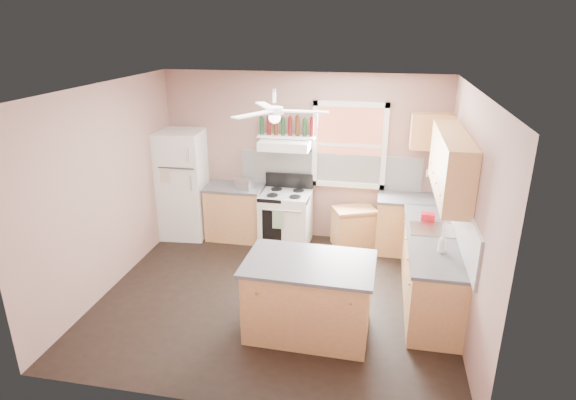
% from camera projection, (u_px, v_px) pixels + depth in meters
% --- Properties ---
extents(floor, '(4.50, 4.50, 0.00)m').
position_uv_depth(floor, '(276.00, 296.00, 6.37)').
color(floor, black).
rests_on(floor, ground).
extents(ceiling, '(4.50, 4.50, 0.00)m').
position_uv_depth(ceiling, '(274.00, 88.00, 5.43)').
color(ceiling, white).
rests_on(ceiling, ground).
extents(wall_back, '(4.50, 0.05, 2.70)m').
position_uv_depth(wall_back, '(302.00, 157.00, 7.77)').
color(wall_back, '#8E6A5F').
rests_on(wall_back, ground).
extents(wall_right, '(0.05, 4.00, 2.70)m').
position_uv_depth(wall_right, '(469.00, 213.00, 5.49)').
color(wall_right, '#8E6A5F').
rests_on(wall_right, ground).
extents(wall_left, '(0.05, 4.00, 2.70)m').
position_uv_depth(wall_left, '(106.00, 189.00, 6.31)').
color(wall_left, '#8E6A5F').
rests_on(wall_left, ground).
extents(backsplash_back, '(2.90, 0.03, 0.55)m').
position_uv_depth(backsplash_back, '(330.00, 170.00, 7.71)').
color(backsplash_back, white).
rests_on(backsplash_back, wall_back).
extents(backsplash_right, '(0.03, 2.60, 0.55)m').
position_uv_depth(backsplash_right, '(460.00, 217.00, 5.84)').
color(backsplash_right, white).
rests_on(backsplash_right, wall_right).
extents(window_view, '(1.00, 0.02, 1.20)m').
position_uv_depth(window_view, '(349.00, 145.00, 7.51)').
color(window_view, brown).
rests_on(window_view, wall_back).
extents(window_frame, '(1.16, 0.07, 1.36)m').
position_uv_depth(window_frame, '(349.00, 146.00, 7.48)').
color(window_frame, white).
rests_on(window_frame, wall_back).
extents(refrigerator, '(0.82, 0.80, 1.78)m').
position_uv_depth(refrigerator, '(182.00, 184.00, 7.94)').
color(refrigerator, white).
rests_on(refrigerator, floor).
extents(base_cabinet_left, '(0.90, 0.60, 0.86)m').
position_uv_depth(base_cabinet_left, '(236.00, 213.00, 7.98)').
color(base_cabinet_left, '#BB7B4E').
rests_on(base_cabinet_left, floor).
extents(counter_left, '(0.92, 0.62, 0.04)m').
position_uv_depth(counter_left, '(235.00, 187.00, 7.82)').
color(counter_left, '#494A4C').
rests_on(counter_left, base_cabinet_left).
extents(toaster, '(0.32, 0.25, 0.18)m').
position_uv_depth(toaster, '(244.00, 183.00, 7.66)').
color(toaster, silver).
rests_on(toaster, counter_left).
extents(stove, '(0.79, 0.66, 0.86)m').
position_uv_depth(stove, '(286.00, 219.00, 7.75)').
color(stove, white).
rests_on(stove, floor).
extents(range_hood, '(0.78, 0.50, 0.14)m').
position_uv_depth(range_hood, '(285.00, 144.00, 7.46)').
color(range_hood, white).
rests_on(range_hood, wall_back).
extents(bottle_shelf, '(0.90, 0.26, 0.03)m').
position_uv_depth(bottle_shelf, '(287.00, 136.00, 7.54)').
color(bottle_shelf, white).
rests_on(bottle_shelf, range_hood).
extents(cart, '(0.76, 0.64, 0.64)m').
position_uv_depth(cart, '(354.00, 227.00, 7.71)').
color(cart, '#BB7B4E').
rests_on(cart, floor).
extents(base_cabinet_corner, '(1.00, 0.60, 0.86)m').
position_uv_depth(base_cabinet_corner, '(409.00, 226.00, 7.47)').
color(base_cabinet_corner, '#BB7B4E').
rests_on(base_cabinet_corner, floor).
extents(base_cabinet_right, '(0.60, 2.20, 0.86)m').
position_uv_depth(base_cabinet_right, '(430.00, 270.00, 6.15)').
color(base_cabinet_right, '#BB7B4E').
rests_on(base_cabinet_right, floor).
extents(counter_corner, '(1.02, 0.62, 0.04)m').
position_uv_depth(counter_corner, '(412.00, 199.00, 7.32)').
color(counter_corner, '#494A4C').
rests_on(counter_corner, base_cabinet_corner).
extents(counter_right, '(0.62, 2.22, 0.04)m').
position_uv_depth(counter_right, '(433.00, 238.00, 5.99)').
color(counter_right, '#494A4C').
rests_on(counter_right, base_cabinet_right).
extents(sink, '(0.55, 0.45, 0.03)m').
position_uv_depth(sink, '(431.00, 230.00, 6.17)').
color(sink, silver).
rests_on(sink, counter_right).
extents(faucet, '(0.03, 0.03, 0.14)m').
position_uv_depth(faucet, '(445.00, 226.00, 6.12)').
color(faucet, silver).
rests_on(faucet, sink).
extents(upper_cabinet_right, '(0.33, 1.80, 0.76)m').
position_uv_depth(upper_cabinet_right, '(451.00, 164.00, 5.84)').
color(upper_cabinet_right, '#BB7B4E').
rests_on(upper_cabinet_right, wall_right).
extents(upper_cabinet_corner, '(0.60, 0.33, 0.52)m').
position_uv_depth(upper_cabinet_corner, '(432.00, 131.00, 7.05)').
color(upper_cabinet_corner, '#BB7B4E').
rests_on(upper_cabinet_corner, wall_back).
extents(paper_towel, '(0.26, 0.12, 0.12)m').
position_uv_depth(paper_towel, '(435.00, 174.00, 7.28)').
color(paper_towel, white).
rests_on(paper_towel, wall_back).
extents(island, '(1.39, 0.90, 0.86)m').
position_uv_depth(island, '(309.00, 298.00, 5.51)').
color(island, '#BB7B4E').
rests_on(island, floor).
extents(island_top, '(1.47, 0.98, 0.04)m').
position_uv_depth(island_top, '(309.00, 264.00, 5.35)').
color(island_top, '#494A4C').
rests_on(island_top, island).
extents(ceiling_fan_hub, '(0.20, 0.20, 0.08)m').
position_uv_depth(ceiling_fan_hub, '(274.00, 110.00, 5.52)').
color(ceiling_fan_hub, white).
rests_on(ceiling_fan_hub, ceiling).
extents(soap_bottle, '(0.10, 0.10, 0.24)m').
position_uv_depth(soap_bottle, '(443.00, 243.00, 5.52)').
color(soap_bottle, silver).
rests_on(soap_bottle, counter_right).
extents(red_caddy, '(0.19, 0.14, 0.10)m').
position_uv_depth(red_caddy, '(428.00, 217.00, 6.44)').
color(red_caddy, red).
rests_on(red_caddy, counter_right).
extents(wine_bottles, '(0.86, 0.06, 0.31)m').
position_uv_depth(wine_bottles, '(287.00, 126.00, 7.48)').
color(wine_bottles, '#143819').
rests_on(wine_bottles, bottle_shelf).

